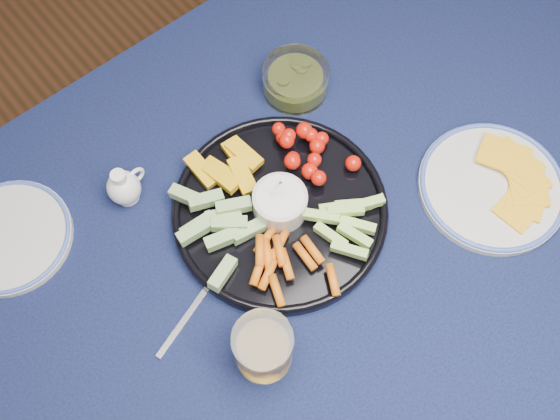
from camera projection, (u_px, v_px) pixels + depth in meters
dining_table at (348, 236)px, 1.12m from camera, size 1.67×1.07×0.75m
crudite_platter at (279, 209)px, 1.02m from camera, size 0.36×0.36×0.11m
creamer_pitcher at (124, 187)px, 1.02m from camera, size 0.07×0.06×0.08m
pickle_bowl at (295, 81)px, 1.13m from camera, size 0.12×0.12×0.06m
cheese_plate at (493, 185)px, 1.05m from camera, size 0.25×0.25×0.03m
juice_tumbler at (263, 348)px, 0.90m from camera, size 0.09×0.09×0.10m
fork_left at (195, 306)px, 0.97m from camera, size 0.16×0.06×0.00m
fork_right at (499, 181)px, 1.07m from camera, size 0.17×0.05×0.00m
side_plate_extra at (9, 237)px, 1.01m from camera, size 0.20×0.20×0.02m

